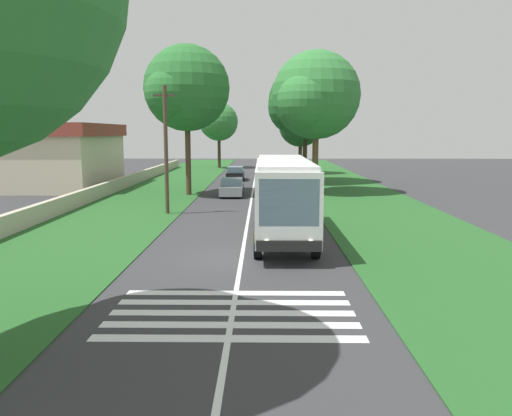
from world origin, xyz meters
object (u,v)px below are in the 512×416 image
object	(u,v)px
utility_pole	(166,148)
trailing_car_2	(235,174)
roadside_tree_right_2	(303,105)
roadside_tree_left_0	(186,91)
roadside_building	(56,155)
trailing_car_1	(272,180)
coach_bus	(283,193)
roadside_tree_right_0	(314,97)
roadside_tree_right_1	(299,126)
trailing_car_0	(232,188)
roadside_tree_left_2	(218,123)

from	to	relation	value
utility_pole	trailing_car_2	bearing A→B (deg)	-7.40
roadside_tree_right_2	roadside_tree_left_0	bearing A→B (deg)	135.48
roadside_building	trailing_car_1	bearing A→B (deg)	-89.97
roadside_building	coach_bus	bearing A→B (deg)	-138.99
trailing_car_1	roadside_tree_right_2	size ratio (longest dim) A/B	0.37
coach_bus	roadside_tree_right_0	bearing A→B (deg)	-9.84
roadside_tree_right_2	roadside_building	xyz separation A→B (m)	(-4.72, 22.80, -4.75)
roadside_tree_right_0	roadside_tree_right_1	xyz separation A→B (m)	(20.29, -0.27, -2.05)
trailing_car_0	roadside_tree_right_2	size ratio (longest dim) A/B	0.37
roadside_tree_right_0	roadside_tree_right_2	distance (m)	9.11
roadside_tree_right_2	roadside_building	distance (m)	23.77
roadside_tree_right_1	roadside_tree_right_2	xyz separation A→B (m)	(-11.18, 0.45, 1.92)
roadside_building	roadside_tree_left_0	bearing A→B (deg)	-113.17
trailing_car_0	roadside_tree_right_2	xyz separation A→B (m)	(10.99, -6.39, 7.01)
trailing_car_0	roadside_building	bearing A→B (deg)	69.10
trailing_car_2	roadside_building	bearing A→B (deg)	115.41
trailing_car_0	roadside_building	distance (m)	17.72
roadside_tree_right_0	utility_pole	size ratio (longest dim) A/B	1.49
utility_pole	roadside_tree_right_1	bearing A→B (deg)	-18.14
trailing_car_0	coach_bus	bearing A→B (deg)	-168.42
coach_bus	roadside_tree_right_0	size ratio (longest dim) A/B	0.97
roadside_tree_left_2	roadside_tree_right_0	size ratio (longest dim) A/B	0.79
coach_bus	roadside_tree_left_2	bearing A→B (deg)	8.39
coach_bus	roadside_tree_left_2	xyz separation A→B (m)	(49.03, 7.23, 4.19)
trailing_car_2	roadside_tree_left_2	distance (m)	19.81
trailing_car_0	roadside_building	xyz separation A→B (m)	(6.27, 16.42, 2.27)
roadside_tree_right_1	roadside_building	world-z (taller)	roadside_tree_right_1
trailing_car_1	roadside_tree_right_1	distance (m)	17.08
trailing_car_2	utility_pole	bearing A→B (deg)	172.60
roadside_tree_right_0	roadside_tree_left_2	bearing A→B (deg)	18.78
roadside_tree_left_2	roadside_tree_right_0	distance (m)	32.40
trailing_car_1	trailing_car_2	world-z (taller)	same
roadside_tree_right_2	utility_pole	bearing A→B (deg)	154.04
trailing_car_2	roadside_tree_left_2	xyz separation A→B (m)	(18.68, 3.41, 5.67)
roadside_tree_left_2	coach_bus	bearing A→B (deg)	-171.61
trailing_car_0	roadside_tree_right_2	world-z (taller)	roadside_tree_right_2
trailing_car_2	trailing_car_1	bearing A→B (deg)	-154.07
roadside_tree_right_1	trailing_car_2	bearing A→B (deg)	138.81
roadside_tree_left_2	roadside_building	xyz separation A→B (m)	(-26.26, 12.56, -3.40)
roadside_tree_right_0	roadside_tree_right_2	world-z (taller)	roadside_tree_right_2
coach_bus	trailing_car_1	bearing A→B (deg)	0.37
roadside_tree_right_2	trailing_car_1	bearing A→B (deg)	146.22
trailing_car_1	utility_pole	distance (m)	17.19
trailing_car_0	roadside_tree_right_2	bearing A→B (deg)	-30.17
trailing_car_0	roadside_tree_right_1	distance (m)	23.75
trailing_car_1	roadside_tree_left_2	distance (m)	27.78
roadside_tree_left_0	roadside_building	size ratio (longest dim) A/B	0.89
roadside_tree_right_1	roadside_tree_right_0	bearing A→B (deg)	179.25
trailing_car_1	utility_pole	xyz separation A→B (m)	(-15.48, 6.68, 3.38)
coach_bus	trailing_car_2	size ratio (longest dim) A/B	2.60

